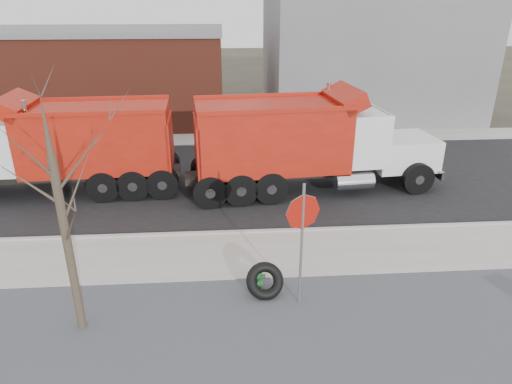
{
  "coord_description": "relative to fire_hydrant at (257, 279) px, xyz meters",
  "views": [
    {
      "loc": [
        0.1,
        -11.06,
        6.78
      ],
      "look_at": [
        0.99,
        1.58,
        1.4
      ],
      "focal_mm": 32.0,
      "sensor_mm": 36.0,
      "label": 1
    }
  ],
  "objects": [
    {
      "name": "stop_sign",
      "position": [
        0.98,
        -0.56,
        1.74
      ],
      "size": [
        0.81,
        0.3,
        3.11
      ],
      "rotation": [
        0.0,
        0.0,
        -0.07
      ],
      "color": "gray",
      "rests_on": "ground"
    },
    {
      "name": "curb",
      "position": [
        -0.79,
        3.06,
        -0.3
      ],
      "size": [
        60.0,
        0.15,
        0.11
      ],
      "primitive_type": "cube",
      "color": "#9E9B93",
      "rests_on": "ground"
    },
    {
      "name": "ground",
      "position": [
        -0.79,
        1.51,
        -0.36
      ],
      "size": [
        120.0,
        120.0,
        0.0
      ],
      "primitive_type": "plane",
      "color": "#383328",
      "rests_on": "ground"
    },
    {
      "name": "truck_tire",
      "position": [
        0.18,
        -0.16,
        0.06
      ],
      "size": [
        1.03,
        0.89,
        0.9
      ],
      "color": "black",
      "rests_on": "ground"
    },
    {
      "name": "building_brick",
      "position": [
        -10.79,
        18.51,
        2.3
      ],
      "size": [
        20.2,
        8.2,
        5.3
      ],
      "color": "maroon",
      "rests_on": "ground"
    },
    {
      "name": "gravel_verge",
      "position": [
        -0.79,
        -1.99,
        -0.34
      ],
      "size": [
        60.0,
        5.0,
        0.03
      ],
      "primitive_type": "cube",
      "color": "slate",
      "rests_on": "ground"
    },
    {
      "name": "sidewalk",
      "position": [
        -0.79,
        1.76,
        -0.33
      ],
      "size": [
        60.0,
        2.5,
        0.06
      ],
      "primitive_type": "cube",
      "color": "#9E9B93",
      "rests_on": "ground"
    },
    {
      "name": "building_grey",
      "position": [
        8.21,
        19.51,
        3.64
      ],
      "size": [
        12.0,
        10.0,
        8.0
      ],
      "color": "gray",
      "rests_on": "ground"
    },
    {
      "name": "dump_truck_red_b",
      "position": [
        -6.5,
        6.89,
        1.52
      ],
      "size": [
        8.84,
        2.96,
        3.69
      ],
      "rotation": [
        0.0,
        0.0,
        3.2
      ],
      "color": "black",
      "rests_on": "ground"
    },
    {
      "name": "fire_hydrant",
      "position": [
        0.0,
        0.0,
        0.0
      ],
      "size": [
        0.44,
        0.43,
        0.78
      ],
      "rotation": [
        0.0,
        0.0,
        0.26
      ],
      "color": "#266433",
      "rests_on": "ground"
    },
    {
      "name": "dump_truck_red_a",
      "position": [
        2.25,
        6.56,
        1.59
      ],
      "size": [
        9.65,
        3.43,
        3.83
      ],
      "rotation": [
        0.0,
        0.0,
        0.1
      ],
      "color": "black",
      "rests_on": "ground"
    },
    {
      "name": "road",
      "position": [
        -0.79,
        7.81,
        -0.35
      ],
      "size": [
        60.0,
        9.4,
        0.02
      ],
      "primitive_type": "cube",
      "color": "black",
      "rests_on": "ground"
    },
    {
      "name": "far_sidewalk",
      "position": [
        -0.79,
        13.51,
        -0.33
      ],
      "size": [
        60.0,
        2.0,
        0.06
      ],
      "primitive_type": "cube",
      "color": "#9E9B93",
      "rests_on": "ground"
    },
    {
      "name": "bare_tree",
      "position": [
        -3.99,
        -1.09,
        2.94
      ],
      "size": [
        3.2,
        3.2,
        5.2
      ],
      "color": "#382D23",
      "rests_on": "ground"
    }
  ]
}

